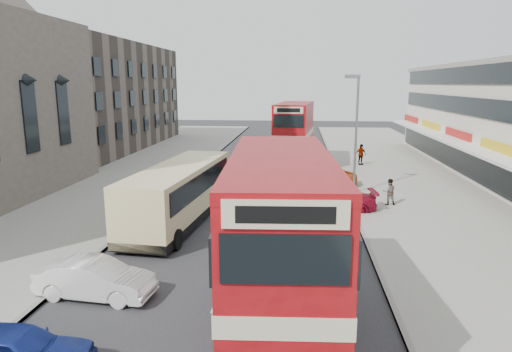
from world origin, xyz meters
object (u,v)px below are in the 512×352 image
at_px(street_lamp, 355,126).
at_px(coach, 180,191).
at_px(bus_main, 280,253).
at_px(car_left_near, 14,352).
at_px(car_right_b, 324,177).
at_px(bus_second, 294,135).
at_px(cyclist, 324,182).
at_px(pedestrian_far, 361,154).
at_px(car_right_a, 337,201).
at_px(car_left_front, 96,279).
at_px(pedestrian_near, 389,192).

xyz_separation_m(street_lamp, coach, (-10.24, -7.10, -3.06)).
bearing_deg(bus_main, car_left_near, 13.45).
xyz_separation_m(coach, car_right_b, (8.43, 9.57, -1.06)).
distance_m(coach, car_right_b, 12.80).
distance_m(bus_second, cyclist, 10.11).
bearing_deg(pedestrian_far, cyclist, -137.75).
xyz_separation_m(car_left_near, car_right_a, (9.62, 16.34, -0.02)).
xyz_separation_m(bus_second, coach, (-6.06, -17.26, -1.24)).
bearing_deg(bus_second, car_left_front, 81.38).
bearing_deg(coach, cyclist, 47.70).
height_order(coach, pedestrian_near, coach).
relative_size(bus_main, coach, 0.89).
xyz_separation_m(car_left_near, car_right_b, (9.23, 23.16, -0.03)).
bearing_deg(coach, pedestrian_near, 24.03).
distance_m(car_right_a, pedestrian_near, 3.62).
bearing_deg(pedestrian_far, car_right_b, -141.28).
height_order(bus_second, car_right_b, bus_second).
bearing_deg(pedestrian_far, pedestrian_near, -117.65).
distance_m(bus_main, pedestrian_near, 16.91).
distance_m(coach, pedestrian_far, 21.82).
height_order(car_right_a, car_right_b, car_right_a).
bearing_deg(street_lamp, car_left_front, -123.89).
relative_size(street_lamp, pedestrian_far, 4.20).
xyz_separation_m(street_lamp, car_left_near, (-11.04, -20.68, -4.09)).
relative_size(coach, car_right_b, 2.34).
bearing_deg(coach, street_lamp, 39.83).
distance_m(bus_main, car_right_b, 21.33).
bearing_deg(bus_main, pedestrian_near, -114.71).
xyz_separation_m(car_left_near, cyclist, (9.13, 21.25, 0.05)).
bearing_deg(cyclist, street_lamp, -22.67).
relative_size(car_left_near, car_left_front, 0.96).
relative_size(bus_second, car_right_b, 2.18).
distance_m(car_left_near, car_right_a, 18.96).
height_order(street_lamp, bus_second, street_lamp).
bearing_deg(bus_main, car_left_front, -22.94).
xyz_separation_m(car_right_b, cyclist, (-0.10, -1.91, 0.08)).
bearing_deg(bus_second, pedestrian_near, 120.54).
distance_m(bus_main, bus_second, 28.77).
height_order(pedestrian_far, cyclist, cyclist).
xyz_separation_m(bus_second, car_right_a, (2.76, -14.51, -2.29)).
distance_m(pedestrian_near, cyclist, 5.17).
relative_size(street_lamp, car_left_near, 1.99).
bearing_deg(pedestrian_near, car_right_a, 19.89).
height_order(car_left_near, car_left_front, car_left_front).
relative_size(pedestrian_near, cyclist, 0.79).
xyz_separation_m(bus_second, cyclist, (2.28, -9.60, -2.22)).
relative_size(bus_second, pedestrian_near, 6.27).
height_order(car_right_b, cyclist, cyclist).
distance_m(coach, car_right_a, 9.30).
xyz_separation_m(bus_second, pedestrian_far, (6.14, 0.81, -1.85)).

